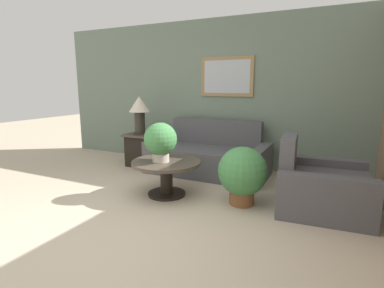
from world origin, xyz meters
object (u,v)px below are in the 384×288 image
potted_plant_floor (242,173)px  coffee_table (166,170)px  armchair (321,187)px  table_lamp (139,109)px  potted_plant_on_table (160,140)px  side_table (141,149)px  couch_main (208,157)px

potted_plant_floor → coffee_table: bearing=-172.8°
armchair → table_lamp: (-3.09, 0.74, 0.76)m
armchair → potted_plant_on_table: (-1.93, -0.43, 0.48)m
armchair → side_table: (-3.09, 0.74, 0.03)m
side_table → potted_plant_on_table: (1.15, -1.18, 0.45)m
potted_plant_on_table → couch_main: bearing=83.0°
couch_main → coffee_table: size_ratio=2.15×
couch_main → side_table: bearing=-176.2°
coffee_table → side_table: side_table is taller
coffee_table → potted_plant_on_table: bearing=-130.5°
coffee_table → potted_plant_on_table: size_ratio=1.78×
couch_main → side_table: 1.31m
coffee_table → potted_plant_floor: bearing=7.2°
table_lamp → side_table: bearing=-90.0°
table_lamp → potted_plant_on_table: table_lamp is taller
armchair → table_lamp: size_ratio=1.61×
armchair → coffee_table: size_ratio=1.19×
coffee_table → table_lamp: 1.78m
side_table → potted_plant_floor: size_ratio=0.81×
armchair → table_lamp: table_lamp is taller
armchair → side_table: bearing=72.5°
armchair → coffee_table: 1.92m
couch_main → potted_plant_on_table: 1.36m
couch_main → table_lamp: 1.51m
side_table → potted_plant_floor: potted_plant_floor is taller
couch_main → side_table: size_ratio=3.36×
side_table → table_lamp: (0.00, 0.00, 0.73)m
armchair → table_lamp: bearing=72.5°
potted_plant_on_table → potted_plant_floor: size_ratio=0.71×
couch_main → potted_plant_floor: 1.41m
coffee_table → side_table: bearing=137.0°
coffee_table → potted_plant_floor: 1.01m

